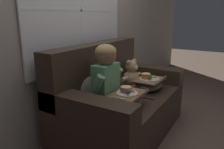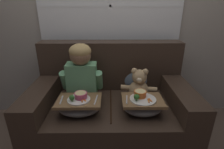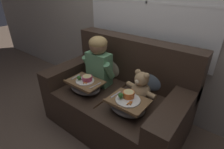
% 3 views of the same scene
% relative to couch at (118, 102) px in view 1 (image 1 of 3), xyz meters
% --- Properties ---
extents(ground_plane, '(14.00, 14.00, 0.00)m').
position_rel_couch_xyz_m(ground_plane, '(0.00, -0.07, -0.37)').
color(ground_plane, brown).
extents(wall_back_with_window, '(8.00, 0.08, 2.60)m').
position_rel_couch_xyz_m(wall_back_with_window, '(0.00, 0.55, 0.94)').
color(wall_back_with_window, '#A89E8E').
rests_on(wall_back_with_window, ground_plane).
extents(couch, '(1.62, 0.96, 1.04)m').
position_rel_couch_xyz_m(couch, '(0.00, 0.00, 0.00)').
color(couch, '#38281E').
rests_on(couch, ground_plane).
extents(throw_pillow_behind_child, '(0.37, 0.18, 0.38)m').
position_rel_couch_xyz_m(throw_pillow_behind_child, '(-0.29, 0.22, 0.29)').
color(throw_pillow_behind_child, '#C1B293').
rests_on(throw_pillow_behind_child, couch).
extents(throw_pillow_behind_teddy, '(0.33, 0.16, 0.34)m').
position_rel_couch_xyz_m(throw_pillow_behind_teddy, '(0.29, 0.22, 0.29)').
color(throw_pillow_behind_teddy, slate).
rests_on(throw_pillow_behind_teddy, couch).
extents(child_figure, '(0.42, 0.21, 0.60)m').
position_rel_couch_xyz_m(child_figure, '(-0.29, -0.02, 0.44)').
color(child_figure, '#66A370').
rests_on(child_figure, couch).
extents(teddy_bear, '(0.38, 0.27, 0.35)m').
position_rel_couch_xyz_m(teddy_bear, '(0.29, -0.03, 0.26)').
color(teddy_bear, tan).
rests_on(teddy_bear, couch).
extents(lap_tray_child, '(0.41, 0.30, 0.20)m').
position_rel_couch_xyz_m(lap_tray_child, '(-0.29, -0.27, 0.19)').
color(lap_tray_child, slate).
rests_on(lap_tray_child, child_figure).
extents(lap_tray_teddy, '(0.38, 0.30, 0.21)m').
position_rel_couch_xyz_m(lap_tray_teddy, '(0.29, -0.27, 0.19)').
color(lap_tray_teddy, slate).
rests_on(lap_tray_teddy, teddy_bear).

